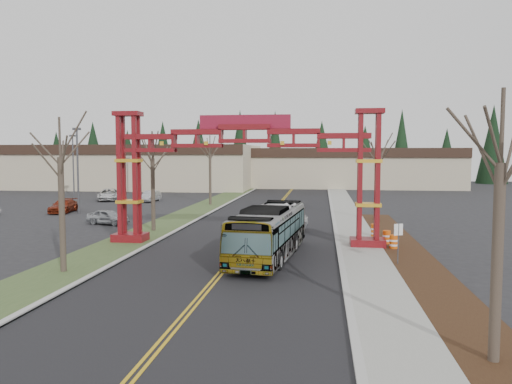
% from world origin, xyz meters
% --- Properties ---
extents(ground, '(200.00, 200.00, 0.00)m').
position_xyz_m(ground, '(0.00, 0.00, 0.00)').
color(ground, black).
rests_on(ground, ground).
extents(road, '(12.00, 110.00, 0.02)m').
position_xyz_m(road, '(0.00, 25.00, 0.01)').
color(road, black).
rests_on(road, ground).
extents(lane_line_left, '(0.12, 100.00, 0.01)m').
position_xyz_m(lane_line_left, '(-0.12, 25.00, 0.03)').
color(lane_line_left, gold).
rests_on(lane_line_left, road).
extents(lane_line_right, '(0.12, 100.00, 0.01)m').
position_xyz_m(lane_line_right, '(0.12, 25.00, 0.03)').
color(lane_line_right, gold).
rests_on(lane_line_right, road).
extents(curb_right, '(0.30, 110.00, 0.15)m').
position_xyz_m(curb_right, '(6.15, 25.00, 0.07)').
color(curb_right, '#ADADA8').
rests_on(curb_right, ground).
extents(sidewalk_right, '(2.60, 110.00, 0.14)m').
position_xyz_m(sidewalk_right, '(7.60, 25.00, 0.08)').
color(sidewalk_right, gray).
rests_on(sidewalk_right, ground).
extents(landscape_strip, '(2.60, 50.00, 0.12)m').
position_xyz_m(landscape_strip, '(10.20, 10.00, 0.06)').
color(landscape_strip, black).
rests_on(landscape_strip, ground).
extents(grass_median, '(4.00, 110.00, 0.08)m').
position_xyz_m(grass_median, '(-8.00, 25.00, 0.04)').
color(grass_median, '#374C26').
rests_on(grass_median, ground).
extents(curb_left, '(0.30, 110.00, 0.15)m').
position_xyz_m(curb_left, '(-6.15, 25.00, 0.07)').
color(curb_left, '#ADADA8').
rests_on(curb_left, ground).
extents(gateway_arch, '(18.20, 1.60, 8.90)m').
position_xyz_m(gateway_arch, '(0.00, 18.00, 5.98)').
color(gateway_arch, '#5E0C0D').
rests_on(gateway_arch, ground).
extents(retail_building_west, '(46.00, 22.30, 7.50)m').
position_xyz_m(retail_building_west, '(-30.00, 71.96, 3.76)').
color(retail_building_west, '#B7A98C').
rests_on(retail_building_west, ground).
extents(retail_building_east, '(38.00, 20.30, 7.00)m').
position_xyz_m(retail_building_east, '(10.00, 79.95, 3.51)').
color(retail_building_east, '#B7A98C').
rests_on(retail_building_east, ground).
extents(conifer_treeline, '(116.10, 5.60, 13.00)m').
position_xyz_m(conifer_treeline, '(0.25, 92.00, 6.49)').
color(conifer_treeline, black).
rests_on(conifer_treeline, ground).
extents(transit_bus, '(3.73, 11.21, 3.06)m').
position_xyz_m(transit_bus, '(2.05, 14.00, 1.53)').
color(transit_bus, '#A2A4A9').
rests_on(transit_bus, ground).
extents(silver_sedan, '(2.61, 4.67, 1.46)m').
position_xyz_m(silver_sedan, '(2.67, 23.34, 0.73)').
color(silver_sedan, '#A5A8AD').
rests_on(silver_sedan, ground).
extents(parked_car_near_a, '(4.08, 2.47, 1.30)m').
position_xyz_m(parked_car_near_a, '(-13.12, 25.91, 0.65)').
color(parked_car_near_a, '#A6A9AD').
rests_on(parked_car_near_a, ground).
extents(parked_car_mid_a, '(2.51, 4.84, 1.34)m').
position_xyz_m(parked_car_mid_a, '(-21.36, 33.52, 0.67)').
color(parked_car_mid_a, maroon).
rests_on(parked_car_mid_a, ground).
extents(parked_car_far_a, '(1.60, 4.23, 1.38)m').
position_xyz_m(parked_car_far_a, '(-16.49, 46.14, 0.69)').
color(parked_car_far_a, silver).
rests_on(parked_car_far_a, ground).
extents(parked_car_far_b, '(4.04, 5.93, 1.51)m').
position_xyz_m(parked_car_far_b, '(-22.38, 46.87, 0.75)').
color(parked_car_far_b, silver).
rests_on(parked_car_far_b, ground).
extents(bare_tree_median_near, '(3.05, 3.05, 7.90)m').
position_xyz_m(bare_tree_median_near, '(-8.00, 9.05, 5.84)').
color(bare_tree_median_near, '#382D26').
rests_on(bare_tree_median_near, ground).
extents(bare_tree_median_mid, '(3.22, 3.22, 7.80)m').
position_xyz_m(bare_tree_median_mid, '(-8.00, 22.79, 5.64)').
color(bare_tree_median_mid, '#382D26').
rests_on(bare_tree_median_mid, ground).
extents(bare_tree_median_far, '(3.04, 3.04, 8.21)m').
position_xyz_m(bare_tree_median_far, '(-8.00, 42.83, 6.15)').
color(bare_tree_median_far, '#382D26').
rests_on(bare_tree_median_far, ground).
extents(bare_tree_right_near, '(3.16, 3.16, 7.90)m').
position_xyz_m(bare_tree_right_near, '(10.00, 0.22, 5.77)').
color(bare_tree_right_near, '#382D26').
rests_on(bare_tree_right_near, ground).
extents(bare_tree_right_far, '(3.26, 3.26, 8.13)m').
position_xyz_m(bare_tree_right_far, '(10.00, 30.76, 5.94)').
color(bare_tree_right_far, '#382D26').
rests_on(bare_tree_right_far, ground).
extents(light_pole_near, '(0.75, 0.37, 8.64)m').
position_xyz_m(light_pole_near, '(-19.29, 32.75, 5.00)').
color(light_pole_near, '#3F3F44').
rests_on(light_pole_near, ground).
extents(light_pole_mid, '(0.74, 0.37, 8.50)m').
position_xyz_m(light_pole_mid, '(-27.32, 47.16, 4.92)').
color(light_pole_mid, '#3F3F44').
rests_on(light_pole_mid, ground).
extents(light_pole_far, '(0.80, 0.40, 9.19)m').
position_xyz_m(light_pole_far, '(-21.24, 54.08, 5.32)').
color(light_pole_far, '#3F3F44').
rests_on(light_pole_far, ground).
extents(street_sign, '(0.50, 0.25, 2.30)m').
position_xyz_m(street_sign, '(9.16, 12.88, 1.65)').
color(street_sign, '#3F3F44').
rests_on(street_sign, ground).
extents(barrel_south, '(0.52, 0.52, 0.97)m').
position_xyz_m(barrel_south, '(9.55, 17.35, 0.49)').
color(barrel_south, '#D7520B').
rests_on(barrel_south, ground).
extents(barrel_mid, '(0.54, 0.54, 0.99)m').
position_xyz_m(barrel_mid, '(9.33, 18.98, 0.50)').
color(barrel_mid, '#D7520B').
rests_on(barrel_mid, ground).
extents(barrel_north, '(0.55, 0.55, 1.03)m').
position_xyz_m(barrel_north, '(8.85, 21.82, 0.51)').
color(barrel_north, '#D7520B').
rests_on(barrel_north, ground).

